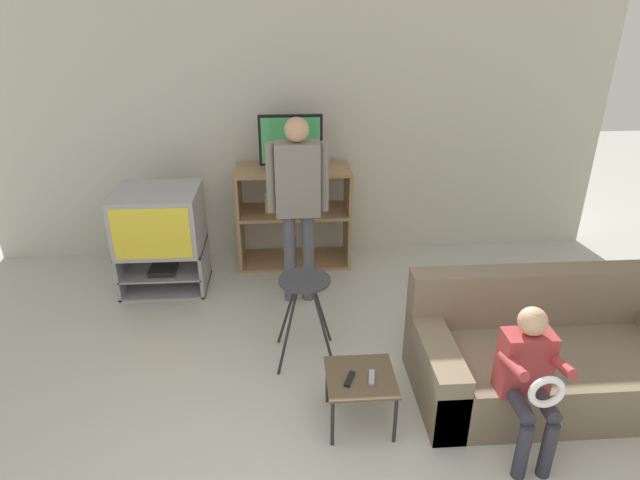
% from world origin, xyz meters
% --- Properties ---
extents(wall_back, '(6.40, 0.06, 2.60)m').
position_xyz_m(wall_back, '(0.00, 3.86, 1.30)').
color(wall_back, beige).
rests_on(wall_back, ground_plane).
extents(tv_stand, '(0.79, 0.57, 0.43)m').
position_xyz_m(tv_stand, '(-1.31, 3.08, 0.21)').
color(tv_stand, '#939399').
rests_on(tv_stand, ground_plane).
extents(television_main, '(0.75, 0.68, 0.55)m').
position_xyz_m(television_main, '(-1.31, 3.09, 0.70)').
color(television_main, '#9E9EA3').
rests_on(television_main, tv_stand).
extents(media_shelf, '(1.14, 0.50, 1.03)m').
position_xyz_m(media_shelf, '(-0.06, 3.53, 0.53)').
color(media_shelf, '#9E7A51').
rests_on(media_shelf, ground_plane).
extents(television_flat, '(0.62, 0.20, 0.53)m').
position_xyz_m(television_flat, '(-0.07, 3.52, 1.28)').
color(television_flat, black).
rests_on(television_flat, media_shelf).
extents(folding_stool, '(0.45, 0.43, 0.70)m').
position_xyz_m(folding_stool, '(-0.02, 1.88, 0.57)').
color(folding_stool, black).
rests_on(folding_stool, ground_plane).
extents(snack_table, '(0.44, 0.44, 0.37)m').
position_xyz_m(snack_table, '(0.31, 1.16, 0.33)').
color(snack_table, brown).
rests_on(snack_table, ground_plane).
extents(remote_control_black, '(0.09, 0.15, 0.02)m').
position_xyz_m(remote_control_black, '(0.23, 1.12, 0.38)').
color(remote_control_black, black).
rests_on(remote_control_black, snack_table).
extents(remote_control_white, '(0.06, 0.15, 0.02)m').
position_xyz_m(remote_control_white, '(0.37, 1.13, 0.38)').
color(remote_control_white, gray).
rests_on(remote_control_white, snack_table).
extents(couch, '(1.91, 0.91, 0.81)m').
position_xyz_m(couch, '(1.69, 1.40, 0.27)').
color(couch, '#756651').
rests_on(couch, ground_plane).
extents(person_standing_adult, '(0.53, 0.21, 1.69)m').
position_xyz_m(person_standing_adult, '(-0.03, 2.76, 1.03)').
color(person_standing_adult, '#4C4C56').
rests_on(person_standing_adult, ground_plane).
extents(person_seated_child, '(0.33, 0.43, 0.97)m').
position_xyz_m(person_seated_child, '(1.26, 0.87, 0.56)').
color(person_seated_child, '#2D2D38').
rests_on(person_seated_child, ground_plane).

